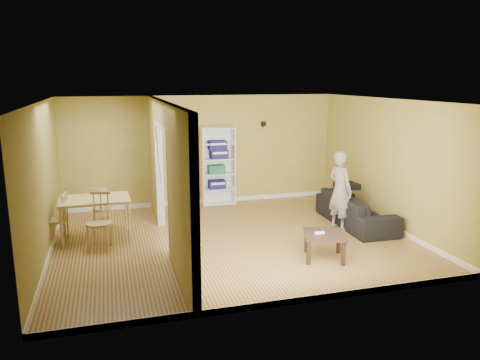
% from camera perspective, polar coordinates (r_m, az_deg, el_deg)
% --- Properties ---
extents(room_shell, '(6.50, 6.50, 6.50)m').
position_cam_1_polar(room_shell, '(8.58, -0.92, 0.95)').
color(room_shell, '#B39544').
rests_on(room_shell, ground).
extents(partition, '(0.22, 5.50, 2.60)m').
position_cam_1_polar(partition, '(8.36, -8.89, 0.50)').
color(partition, tan).
rests_on(partition, ground).
extents(wall_speaker, '(0.10, 0.10, 0.10)m').
position_cam_1_polar(wall_speaker, '(11.48, 2.87, 6.84)').
color(wall_speaker, black).
rests_on(wall_speaker, room_shell).
extents(sofa, '(2.20, 0.98, 0.83)m').
position_cam_1_polar(sofa, '(9.98, 13.96, -3.01)').
color(sofa, '#242328').
rests_on(sofa, ground).
extents(person, '(0.80, 0.70, 1.88)m').
position_cam_1_polar(person, '(9.49, 12.13, -0.44)').
color(person, slate).
rests_on(person, ground).
extents(bookshelf, '(0.79, 0.34, 1.87)m').
position_cam_1_polar(bookshelf, '(11.21, -2.76, 1.72)').
color(bookshelf, white).
rests_on(bookshelf, ground).
extents(paper_box_navy_a, '(0.39, 0.26, 0.20)m').
position_cam_1_polar(paper_box_navy_a, '(11.24, -2.84, -0.52)').
color(paper_box_navy_a, navy).
rests_on(paper_box_navy_a, bookshelf).
extents(paper_box_teal, '(0.39, 0.26, 0.20)m').
position_cam_1_polar(paper_box_teal, '(11.17, -2.89, 1.31)').
color(paper_box_teal, '#105E67').
rests_on(paper_box_teal, bookshelf).
extents(paper_box_navy_b, '(0.41, 0.27, 0.21)m').
position_cam_1_polar(paper_box_navy_b, '(11.12, -2.59, 3.20)').
color(paper_box_navy_b, navy).
rests_on(paper_box_navy_b, bookshelf).
extents(paper_box_navy_c, '(0.42, 0.27, 0.22)m').
position_cam_1_polar(paper_box_navy_c, '(11.07, -2.79, 4.30)').
color(paper_box_navy_c, '#354782').
rests_on(paper_box_navy_c, bookshelf).
extents(coffee_table, '(0.67, 0.67, 0.45)m').
position_cam_1_polar(coffee_table, '(8.01, 10.27, -6.91)').
color(coffee_table, black).
rests_on(coffee_table, ground).
extents(game_controller, '(0.17, 0.04, 0.03)m').
position_cam_1_polar(game_controller, '(7.96, 9.67, -6.37)').
color(game_controller, white).
rests_on(game_controller, coffee_table).
extents(dining_table, '(1.27, 0.85, 0.80)m').
position_cam_1_polar(dining_table, '(9.16, -17.30, -2.62)').
color(dining_table, '#D3C077').
rests_on(dining_table, ground).
extents(chair_left, '(0.52, 0.52, 0.95)m').
position_cam_1_polar(chair_left, '(9.21, -21.48, -4.40)').
color(chair_left, tan).
rests_on(chair_left, ground).
extents(chair_near, '(0.58, 0.58, 1.02)m').
position_cam_1_polar(chair_near, '(8.66, -16.83, -4.87)').
color(chair_near, tan).
rests_on(chair_near, ground).
extents(chair_far, '(0.51, 0.51, 0.89)m').
position_cam_1_polar(chair_far, '(9.83, -16.40, -3.22)').
color(chair_far, tan).
rests_on(chair_far, ground).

